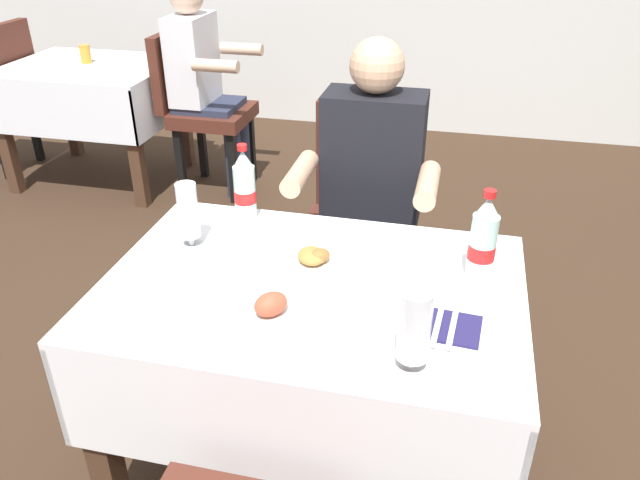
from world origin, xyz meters
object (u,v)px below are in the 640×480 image
plate_near_camera (277,309)px  background_chair_right (198,103)px  chair_far_diner_seat (360,217)px  cola_bottle_primary (245,188)px  cola_bottle_secondary (483,242)px  background_table_tumbler (85,54)px  beer_glass_middle (189,215)px  background_patron (203,78)px  main_dining_table (312,335)px  seated_diner_far (369,194)px  plate_far_diner (318,258)px  background_dining_table (93,94)px  napkin_cutlery_set (445,326)px  beer_glass_left (414,331)px

plate_near_camera → background_chair_right: (-1.17, 2.22, -0.22)m
chair_far_diner_seat → cola_bottle_primary: bearing=-122.5°
cola_bottle_secondary → background_chair_right: bearing=130.7°
plate_near_camera → cola_bottle_secondary: bearing=31.2°
background_table_tumbler → beer_glass_middle: bearing=-51.8°
chair_far_diner_seat → background_patron: background_patron is taller
background_chair_right → main_dining_table: bearing=-59.3°
chair_far_diner_seat → seated_diner_far: (0.05, -0.11, 0.16)m
seated_diner_far → plate_far_diner: seated_diner_far is taller
seated_diner_far → background_patron: bearing=131.6°
plate_near_camera → seated_diner_far: bearing=83.6°
plate_far_diner → cola_bottle_secondary: 0.46m
beer_glass_middle → background_patron: bearing=111.7°
seated_diner_far → background_chair_right: (-1.27, 1.37, -0.16)m
cola_bottle_primary → background_table_tumbler: size_ratio=2.32×
main_dining_table → background_dining_table: (-1.93, 2.05, -0.01)m
background_dining_table → plate_near_camera: bearing=-49.8°
background_chair_right → napkin_cutlery_set: bearing=-53.9°
beer_glass_left → beer_glass_middle: bearing=150.1°
cola_bottle_primary → background_table_tumbler: bearing=133.1°
beer_glass_middle → background_chair_right: (-0.82, 1.94, -0.30)m
seated_diner_far → plate_far_diner: (-0.06, -0.57, 0.05)m
main_dining_table → plate_far_diner: plate_far_diner is taller
cola_bottle_primary → background_dining_table: size_ratio=0.26×
beer_glass_left → cola_bottle_primary: (-0.60, 0.61, 0.01)m
plate_near_camera → cola_bottle_primary: (-0.25, 0.49, 0.09)m
seated_diner_far → beer_glass_middle: 0.74m
cola_bottle_secondary → background_dining_table: bearing=140.8°
plate_near_camera → napkin_cutlery_set: plate_near_camera is taller
chair_far_diner_seat → plate_far_diner: size_ratio=4.32×
beer_glass_middle → background_chair_right: size_ratio=0.21×
plate_near_camera → chair_far_diner_seat: bearing=87.2°
cola_bottle_secondary → napkin_cutlery_set: size_ratio=1.38×
plate_near_camera → background_chair_right: background_chair_right is taller
chair_far_diner_seat → beer_glass_left: chair_far_diner_seat is taller
beer_glass_left → background_dining_table: (-2.23, 2.34, -0.29)m
plate_near_camera → background_table_tumbler: bearing=130.2°
main_dining_table → plate_near_camera: (-0.05, -0.17, 0.20)m
plate_near_camera → napkin_cutlery_set: 0.41m
beer_glass_left → main_dining_table: bearing=136.2°
beer_glass_left → background_chair_right: 2.81m
napkin_cutlery_set → beer_glass_middle: bearing=163.1°
background_dining_table → cola_bottle_primary: bearing=-46.8°
beer_glass_middle → background_chair_right: 2.13m
plate_near_camera → background_dining_table: size_ratio=0.22×
seated_diner_far → cola_bottle_secondary: (0.39, -0.55, 0.15)m
background_dining_table → background_chair_right: size_ratio=1.03×
main_dining_table → napkin_cutlery_set: size_ratio=5.89×
main_dining_table → seated_diner_far: 0.70m
chair_far_diner_seat → background_dining_table: size_ratio=0.97×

